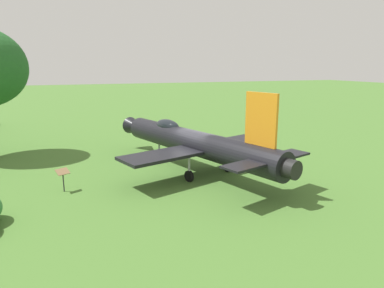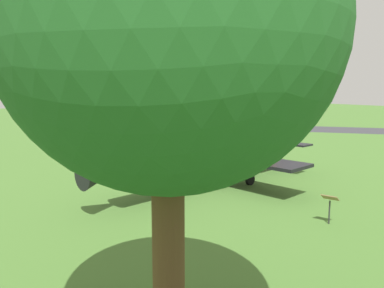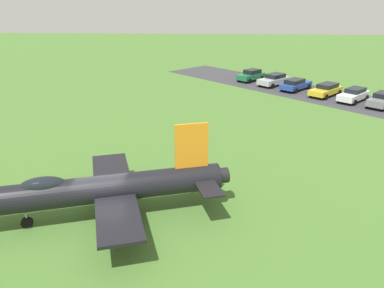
# 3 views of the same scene
# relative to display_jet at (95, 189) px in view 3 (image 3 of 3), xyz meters

# --- Properties ---
(ground_plane) EXTENTS (200.00, 200.00, 0.00)m
(ground_plane) POSITION_rel_display_jet_xyz_m (0.10, -0.32, -1.73)
(ground_plane) COLOR #47722D
(parking_strip) EXTENTS (36.32, 36.79, 0.00)m
(parking_strip) POSITION_rel_display_jet_xyz_m (28.83, -17.48, -1.73)
(parking_strip) COLOR #38383D
(parking_strip) RESTS_ON ground_plane
(display_jet) EXTENTS (9.86, 14.22, 4.86)m
(display_jet) POSITION_rel_display_jet_xyz_m (0.00, 0.00, 0.00)
(display_jet) COLOR black
(display_jet) RESTS_ON ground_plane
(parked_car_gray) EXTENTS (4.21, 4.01, 1.49)m
(parked_car_gray) POSITION_rel_display_jet_xyz_m (22.93, -23.60, -0.95)
(parked_car_gray) COLOR slate
(parked_car_gray) RESTS_ON ground_plane
(parked_car_white) EXTENTS (4.50, 4.35, 1.44)m
(parked_car_white) POSITION_rel_display_jet_xyz_m (25.09, -21.41, -0.97)
(parked_car_white) COLOR silver
(parked_car_white) RESTS_ON ground_plane
(parked_car_yellow) EXTENTS (4.80, 4.62, 1.40)m
(parked_car_yellow) POSITION_rel_display_jet_xyz_m (27.44, -19.04, -0.99)
(parked_car_yellow) COLOR gold
(parked_car_yellow) RESTS_ON ground_plane
(parked_car_blue) EXTENTS (4.73, 4.49, 1.40)m
(parked_car_blue) POSITION_rel_display_jet_xyz_m (30.10, -16.06, -1.00)
(parked_car_blue) COLOR #23429E
(parked_car_blue) RESTS_ON ground_plane
(parked_car_silver) EXTENTS (4.56, 4.52, 1.48)m
(parked_car_silver) POSITION_rel_display_jet_xyz_m (32.58, -13.79, -0.96)
(parked_car_silver) COLOR #B2B5BA
(parked_car_silver) RESTS_ON ground_plane
(parked_car_green) EXTENTS (4.15, 4.08, 1.53)m
(parked_car_green) POSITION_rel_display_jet_xyz_m (35.22, -11.09, -0.94)
(parked_car_green) COLOR #1E6B3D
(parked_car_green) RESTS_ON ground_plane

